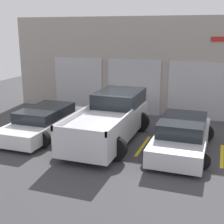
# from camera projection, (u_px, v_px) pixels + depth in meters

# --- Properties ---
(ground_plane) EXTENTS (28.00, 28.00, 0.00)m
(ground_plane) POSITION_uv_depth(u_px,v_px,m) (120.00, 130.00, 13.95)
(ground_plane) COLOR #3D3D3F
(shophouse_building) EXTENTS (14.29, 0.68, 5.00)m
(shophouse_building) POSITION_uv_depth(u_px,v_px,m) (139.00, 67.00, 16.30)
(shophouse_building) COLOR #9E9389
(shophouse_building) RESTS_ON ground
(pickup_truck) EXTENTS (2.60, 5.40, 1.79)m
(pickup_truck) POSITION_uv_depth(u_px,v_px,m) (110.00, 119.00, 12.58)
(pickup_truck) COLOR silver
(pickup_truck) RESTS_ON ground
(sedan_white) EXTENTS (2.23, 4.76, 1.14)m
(sedan_white) POSITION_uv_depth(u_px,v_px,m) (45.00, 121.00, 13.36)
(sedan_white) COLOR white
(sedan_white) RESTS_ON ground
(sedan_side) EXTENTS (2.22, 4.54, 1.23)m
(sedan_side) POSITION_uv_depth(u_px,v_px,m) (182.00, 135.00, 11.49)
(sedan_side) COLOR silver
(sedan_side) RESTS_ON ground
(parking_stripe_far_left) EXTENTS (0.12, 2.20, 0.01)m
(parking_stripe_far_left) POSITION_uv_depth(u_px,v_px,m) (17.00, 130.00, 13.95)
(parking_stripe_far_left) COLOR gold
(parking_stripe_far_left) RESTS_ON ground
(parking_stripe_left) EXTENTS (0.12, 2.20, 0.01)m
(parking_stripe_left) POSITION_uv_depth(u_px,v_px,m) (75.00, 137.00, 13.01)
(parking_stripe_left) COLOR gold
(parking_stripe_left) RESTS_ON ground
(parking_stripe_centre) EXTENTS (0.12, 2.20, 0.01)m
(parking_stripe_centre) POSITION_uv_depth(u_px,v_px,m) (143.00, 146.00, 12.08)
(parking_stripe_centre) COLOR gold
(parking_stripe_centre) RESTS_ON ground
(parking_stripe_right) EXTENTS (0.12, 2.20, 0.01)m
(parking_stripe_right) POSITION_uv_depth(u_px,v_px,m) (222.00, 156.00, 11.14)
(parking_stripe_right) COLOR gold
(parking_stripe_right) RESTS_ON ground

